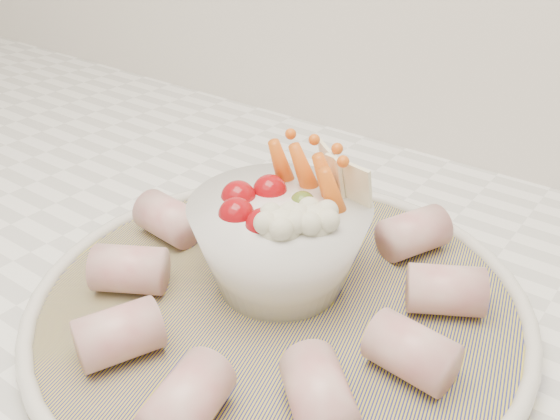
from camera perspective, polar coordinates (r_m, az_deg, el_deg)
The scene contains 3 objects.
serving_platter at distance 0.49m, azimuth -0.09°, elevation -8.49°, with size 0.46×0.46×0.02m.
veggie_bowl at distance 0.47m, azimuth 0.12°, elevation -2.69°, with size 0.14×0.14×0.11m.
cured_meat_rolls at distance 0.47m, azimuth -0.15°, elevation -6.29°, with size 0.30×0.31×0.04m.
Camera 1 is at (0.29, 1.11, 1.23)m, focal length 40.00 mm.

